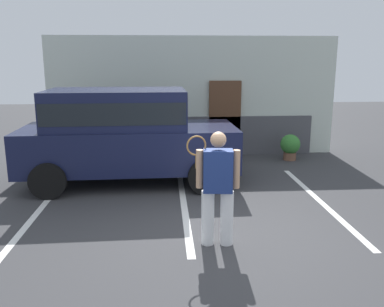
# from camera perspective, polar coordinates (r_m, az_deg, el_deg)

# --- Properties ---
(ground_plane) EXTENTS (40.00, 40.00, 0.00)m
(ground_plane) POSITION_cam_1_polar(r_m,az_deg,el_deg) (6.43, 3.91, -11.54)
(ground_plane) COLOR #38383A
(parking_stripe_0) EXTENTS (0.12, 4.40, 0.01)m
(parking_stripe_0) POSITION_cam_1_polar(r_m,az_deg,el_deg) (8.09, -20.26, -7.07)
(parking_stripe_0) COLOR silver
(parking_stripe_0) RESTS_ON ground_plane
(parking_stripe_1) EXTENTS (0.12, 4.40, 0.01)m
(parking_stripe_1) POSITION_cam_1_polar(r_m,az_deg,el_deg) (7.77, -1.15, -7.06)
(parking_stripe_1) COLOR silver
(parking_stripe_1) RESTS_ON ground_plane
(parking_stripe_2) EXTENTS (0.12, 4.40, 0.01)m
(parking_stripe_2) POSITION_cam_1_polar(r_m,az_deg,el_deg) (8.32, 17.40, -6.32)
(parking_stripe_2) COLOR silver
(parking_stripe_2) RESTS_ON ground_plane
(house_frontage) EXTENTS (8.07, 0.40, 3.31)m
(house_frontage) POSITION_cam_1_polar(r_m,az_deg,el_deg) (11.65, 0.22, 7.49)
(house_frontage) COLOR silver
(house_frontage) RESTS_ON ground_plane
(parked_suv) EXTENTS (4.65, 2.26, 2.05)m
(parked_suv) POSITION_cam_1_polar(r_m,az_deg,el_deg) (8.98, -9.42, 3.05)
(parked_suv) COLOR #141938
(parked_suv) RESTS_ON ground_plane
(tennis_player_man) EXTENTS (0.76, 0.30, 1.68)m
(tennis_player_man) POSITION_cam_1_polar(r_m,az_deg,el_deg) (5.89, 3.56, -4.67)
(tennis_player_man) COLOR white
(tennis_player_man) RESTS_ON ground_plane
(potted_plant_by_porch) EXTENTS (0.53, 0.53, 0.70)m
(potted_plant_by_porch) POSITION_cam_1_polar(r_m,az_deg,el_deg) (11.37, 13.55, 1.05)
(potted_plant_by_porch) COLOR brown
(potted_plant_by_porch) RESTS_ON ground_plane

